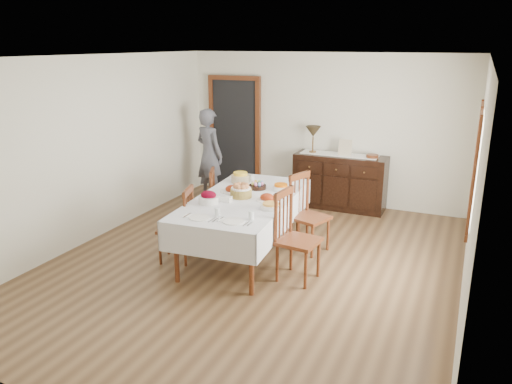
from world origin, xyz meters
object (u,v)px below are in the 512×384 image
at_px(sideboard, 340,182).
at_px(person, 209,152).
at_px(chair_left_near, 179,224).
at_px(chair_right_far, 307,212).
at_px(chair_right_near, 294,235).
at_px(dining_table, 244,205).
at_px(table_lamp, 313,132).
at_px(chair_left_far, 204,202).

relative_size(sideboard, person, 0.88).
relative_size(chair_left_near, person, 0.56).
bearing_deg(sideboard, chair_right_far, -88.23).
relative_size(chair_left_near, chair_right_near, 0.90).
xyz_separation_m(chair_left_near, sideboard, (1.34, 2.98, -0.03)).
xyz_separation_m(dining_table, sideboard, (0.64, 2.50, -0.25)).
distance_m(chair_right_far, person, 2.78).
bearing_deg(table_lamp, chair_right_far, -74.03).
bearing_deg(person, chair_right_far, 168.33).
distance_m(chair_left_near, chair_left_far, 0.92).
distance_m(person, table_lamp, 1.87).
distance_m(chair_right_far, table_lamp, 2.17).
xyz_separation_m(dining_table, chair_right_near, (0.84, -0.37, -0.16)).
relative_size(person, table_lamp, 3.84).
relative_size(dining_table, chair_left_near, 2.46).
bearing_deg(chair_left_far, person, -177.39).
bearing_deg(chair_right_far, chair_left_near, 144.96).
bearing_deg(dining_table, chair_right_far, 33.06).
relative_size(chair_left_far, chair_right_far, 0.94).
bearing_deg(dining_table, sideboard, 71.64).
bearing_deg(table_lamp, chair_right_near, -76.24).
height_order(dining_table, chair_right_far, chair_right_far).
xyz_separation_m(chair_left_near, chair_right_near, (1.54, 0.11, 0.06)).
bearing_deg(chair_left_far, chair_left_near, -13.50).
distance_m(chair_left_near, chair_right_far, 1.72).
bearing_deg(chair_right_near, chair_left_near, 100.65).
distance_m(chair_right_near, person, 3.44).
bearing_deg(sideboard, table_lamp, -178.72).
relative_size(dining_table, person, 1.38).
relative_size(dining_table, sideboard, 1.58).
height_order(chair_right_far, table_lamp, table_lamp).
bearing_deg(chair_left_far, sideboard, 120.81).
relative_size(chair_left_near, table_lamp, 2.15).
height_order(chair_left_near, chair_right_near, chair_right_near).
relative_size(dining_table, chair_right_far, 2.29).
height_order(sideboard, table_lamp, table_lamp).
height_order(dining_table, chair_left_far, chair_left_far).
bearing_deg(chair_left_near, chair_right_far, 110.13).
height_order(chair_left_near, chair_left_far, chair_left_far).
bearing_deg(chair_left_near, table_lamp, 148.55).
bearing_deg(chair_right_near, person, 52.52).
distance_m(sideboard, person, 2.36).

